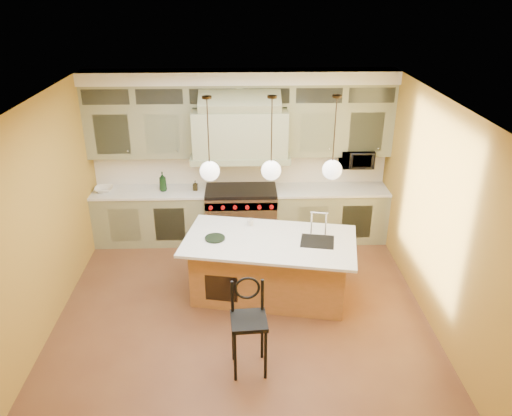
{
  "coord_description": "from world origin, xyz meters",
  "views": [
    {
      "loc": [
        0.01,
        -5.65,
        4.2
      ],
      "look_at": [
        0.21,
        0.7,
        1.27
      ],
      "focal_mm": 35.0,
      "sensor_mm": 36.0,
      "label": 1
    }
  ],
  "objects_px": {
    "range": "(241,214)",
    "kitchen_island": "(270,266)",
    "counter_stool": "(249,321)",
    "microwave": "(356,158)"
  },
  "relations": [
    {
      "from": "range",
      "to": "microwave",
      "type": "relative_size",
      "value": 2.21
    },
    {
      "from": "kitchen_island",
      "to": "microwave",
      "type": "distance_m",
      "value": 2.57
    },
    {
      "from": "range",
      "to": "counter_stool",
      "type": "bearing_deg",
      "value": -88.73
    },
    {
      "from": "counter_stool",
      "to": "microwave",
      "type": "relative_size",
      "value": 2.14
    },
    {
      "from": "range",
      "to": "counter_stool",
      "type": "relative_size",
      "value": 1.03
    },
    {
      "from": "kitchen_island",
      "to": "microwave",
      "type": "relative_size",
      "value": 4.7
    },
    {
      "from": "range",
      "to": "kitchen_island",
      "type": "relative_size",
      "value": 0.47
    },
    {
      "from": "range",
      "to": "microwave",
      "type": "height_order",
      "value": "microwave"
    },
    {
      "from": "counter_stool",
      "to": "range",
      "type": "bearing_deg",
      "value": 87.23
    },
    {
      "from": "kitchen_island",
      "to": "counter_stool",
      "type": "relative_size",
      "value": 2.2
    }
  ]
}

